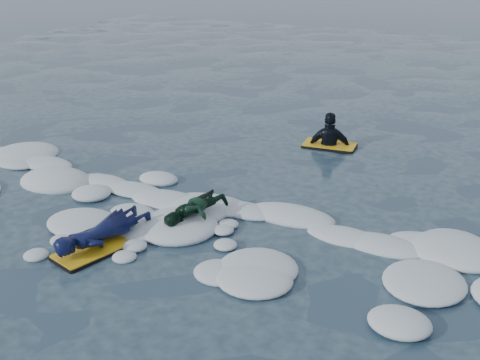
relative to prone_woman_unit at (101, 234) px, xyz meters
name	(u,v)px	position (x,y,z in m)	size (l,w,h in m)	color
ground	(135,242)	(0.32, 0.32, -0.20)	(120.00, 120.00, 0.00)	#1C2C45
foam_band	(175,213)	(0.32, 1.35, -0.20)	(12.00, 3.10, 0.30)	silver
prone_woman_unit	(101,234)	(0.00, 0.00, 0.00)	(0.82, 1.61, 0.39)	black
prone_child_unit	(195,213)	(0.82, 1.13, 0.01)	(0.81, 1.19, 0.42)	black
waiting_rider_unit	(329,150)	(1.45, 5.37, -0.26)	(1.10, 0.68, 1.58)	black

